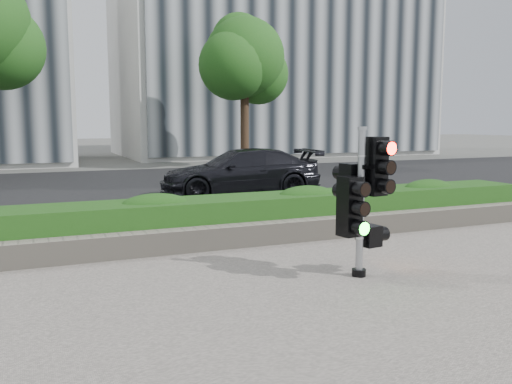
# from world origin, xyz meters

# --- Properties ---
(ground) EXTENTS (120.00, 120.00, 0.00)m
(ground) POSITION_xyz_m (0.00, 0.00, 0.00)
(ground) COLOR #51514C
(ground) RESTS_ON ground
(sidewalk) EXTENTS (16.00, 11.00, 0.03)m
(sidewalk) POSITION_xyz_m (0.00, -2.50, 0.01)
(sidewalk) COLOR #9E9389
(sidewalk) RESTS_ON ground
(road) EXTENTS (60.00, 13.00, 0.02)m
(road) POSITION_xyz_m (0.00, 10.00, 0.01)
(road) COLOR black
(road) RESTS_ON ground
(curb) EXTENTS (60.00, 0.25, 0.12)m
(curb) POSITION_xyz_m (0.00, 3.15, 0.06)
(curb) COLOR gray
(curb) RESTS_ON ground
(stone_wall) EXTENTS (12.00, 0.32, 0.34)m
(stone_wall) POSITION_xyz_m (0.00, 1.90, 0.20)
(stone_wall) COLOR gray
(stone_wall) RESTS_ON sidewalk
(hedge) EXTENTS (12.00, 1.00, 0.68)m
(hedge) POSITION_xyz_m (0.00, 2.55, 0.37)
(hedge) COLOR #347724
(hedge) RESTS_ON sidewalk
(building_right) EXTENTS (18.00, 10.00, 12.00)m
(building_right) POSITION_xyz_m (11.00, 25.00, 6.00)
(building_right) COLOR #B7B7B2
(building_right) RESTS_ON ground
(tree_right) EXTENTS (4.10, 3.58, 6.53)m
(tree_right) POSITION_xyz_m (5.48, 15.55, 4.48)
(tree_right) COLOR black
(tree_right) RESTS_ON ground
(traffic_signal) EXTENTS (0.67, 0.53, 1.87)m
(traffic_signal) POSITION_xyz_m (0.78, -0.20, 1.07)
(traffic_signal) COLOR black
(traffic_signal) RESTS_ON sidewalk
(car_dark) EXTENTS (4.36, 2.03, 1.23)m
(car_dark) POSITION_xyz_m (2.16, 7.48, 0.64)
(car_dark) COLOR black
(car_dark) RESTS_ON road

